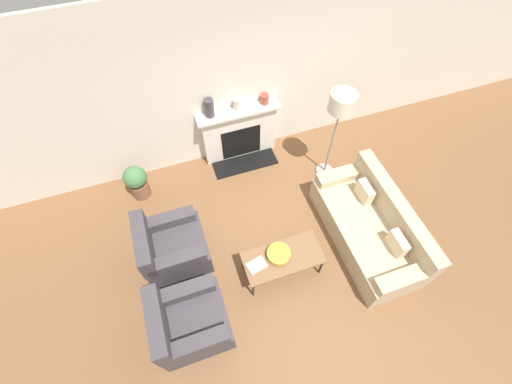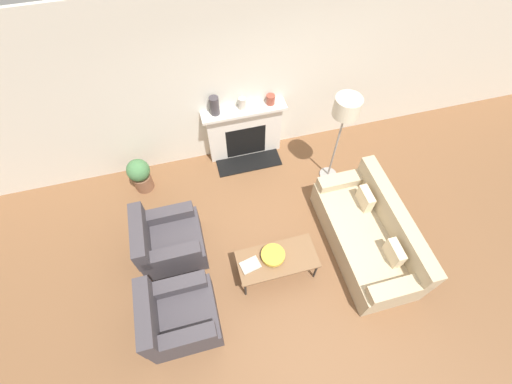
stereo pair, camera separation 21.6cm
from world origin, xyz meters
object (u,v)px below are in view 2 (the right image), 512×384
object	(u,v)px
coffee_table	(277,260)
potted_plant	(140,174)
fireplace	(245,133)
armchair_near	(178,317)
bowl	(273,255)
couch	(369,235)
armchair_far	(168,242)
floor_lamp	(346,113)
mantel_vase_center_right	(271,100)
mantel_vase_left	(215,106)
mantel_vase_center_left	(242,103)
book	(250,265)

from	to	relation	value
coffee_table	potted_plant	distance (m)	2.65
fireplace	coffee_table	distance (m)	2.34
armchair_near	bowl	bearing A→B (deg)	-72.70
couch	armchair_far	size ratio (longest dim) A/B	2.24
armchair_near	coffee_table	bearing A→B (deg)	-74.85
armchair_far	potted_plant	distance (m)	1.35
fireplace	coffee_table	bearing A→B (deg)	-92.90
armchair_near	floor_lamp	xyz separation A→B (m)	(2.80, 1.84, 1.12)
coffee_table	fireplace	bearing A→B (deg)	87.10
mantel_vase_center_right	mantel_vase_left	bearing A→B (deg)	180.00
coffee_table	armchair_far	bearing A→B (deg)	153.74
floor_lamp	armchair_far	bearing A→B (deg)	-164.92
armchair_near	mantel_vase_center_left	bearing A→B (deg)	-29.04
armchair_far	book	bearing A→B (deg)	-123.90
coffee_table	mantel_vase_left	distance (m)	2.50
fireplace	mantel_vase_left	distance (m)	0.82
coffee_table	potted_plant	world-z (taller)	potted_plant
fireplace	bowl	bearing A→B (deg)	-94.19
potted_plant	bowl	bearing A→B (deg)	-49.76
armchair_near	mantel_vase_center_left	world-z (taller)	mantel_vase_center_left
fireplace	book	world-z (taller)	fireplace
couch	bowl	xyz separation A→B (m)	(-1.47, -0.03, 0.18)
couch	mantel_vase_left	bearing A→B (deg)	-142.44
armchair_far	mantel_vase_center_right	bearing A→B (deg)	-50.13
bowl	mantel_vase_center_right	xyz separation A→B (m)	(0.62, 2.31, 0.62)
fireplace	mantel_vase_left	xyz separation A→B (m)	(-0.45, 0.02, 0.68)
book	potted_plant	bearing A→B (deg)	111.73
couch	mantel_vase_center_right	distance (m)	2.57
couch	floor_lamp	distance (m)	1.79
couch	fireplace	bearing A→B (deg)	-150.12
mantel_vase_left	book	bearing A→B (deg)	-91.05
mantel_vase_left	mantel_vase_center_left	bearing A→B (deg)	0.00
fireplace	potted_plant	size ratio (longest dim) A/B	2.15
armchair_far	potted_plant	world-z (taller)	armchair_far
fireplace	book	size ratio (longest dim) A/B	4.81
armchair_far	fireplace	bearing A→B (deg)	-43.09
armchair_far	floor_lamp	bearing A→B (deg)	-74.92
mantel_vase_center_left	armchair_near	bearing A→B (deg)	-119.04
fireplace	armchair_near	size ratio (longest dim) A/B	1.56
mantel_vase_center_left	armchair_far	bearing A→B (deg)	-132.56
fireplace	mantel_vase_left	bearing A→B (deg)	178.06
armchair_near	bowl	xyz separation A→B (m)	(1.37, 0.43, 0.17)
book	mantel_vase_center_right	distance (m)	2.62
armchair_near	book	size ratio (longest dim) A/B	3.08
armchair_far	mantel_vase_center_left	size ratio (longest dim) A/B	4.31
mantel_vase_center_right	couch	bearing A→B (deg)	-69.46
bowl	floor_lamp	xyz separation A→B (m)	(1.44, 1.41, 0.95)
coffee_table	potted_plant	size ratio (longest dim) A/B	1.70
bowl	potted_plant	distance (m)	2.59
couch	potted_plant	bearing A→B (deg)	-121.74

